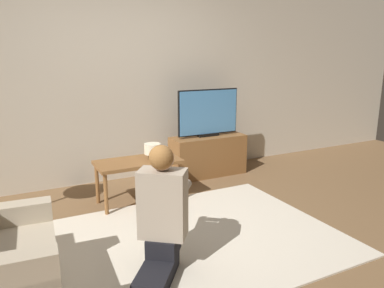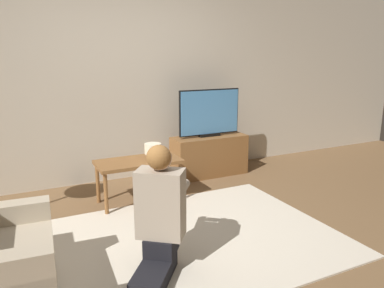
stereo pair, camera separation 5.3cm
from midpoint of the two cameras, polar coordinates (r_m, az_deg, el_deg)
The scene contains 8 objects.
ground_plane at distance 3.31m, azimuth -2.59°, elevation -14.95°, with size 10.00×10.00×0.00m, color brown.
wall_back at distance 4.75m, azimuth -12.63°, elevation 9.87°, with size 10.00×0.06×2.60m.
rug at distance 3.31m, azimuth -2.59°, elevation -14.83°, with size 2.79×1.89×0.02m.
tv_stand at distance 4.98m, azimuth 2.15°, elevation -1.77°, with size 1.00×0.36×0.53m.
tv at distance 4.86m, azimuth 2.19°, elevation 4.79°, with size 0.85×0.08×0.61m.
coffee_table at distance 4.05m, azimuth -8.56°, elevation -3.25°, with size 0.89×0.45×0.48m.
person_kneeling at distance 2.76m, azimuth -5.13°, elevation -10.32°, with size 0.71×0.81×0.95m.
table_lamp at distance 4.04m, azimuth -6.41°, elevation -0.89°, with size 0.18×0.18×0.17m.
Camera 1 is at (-1.22, -2.64, 1.58)m, focal length 35.00 mm.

